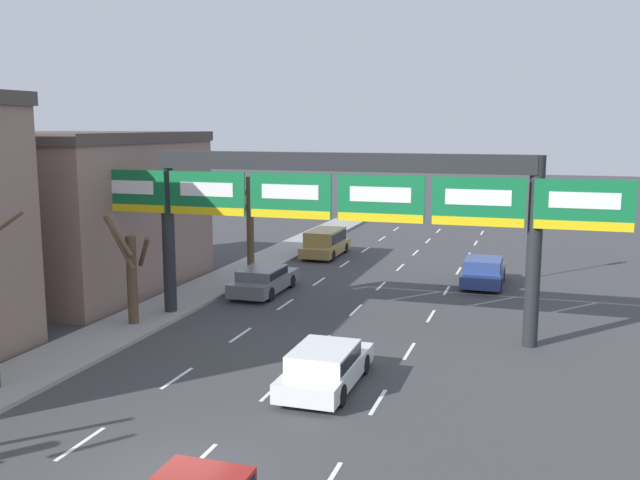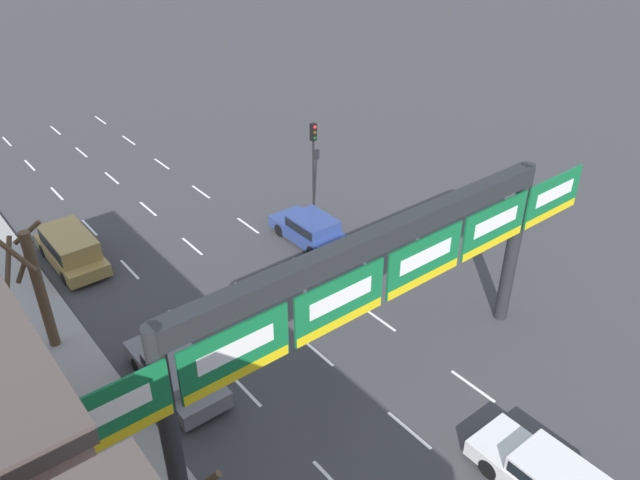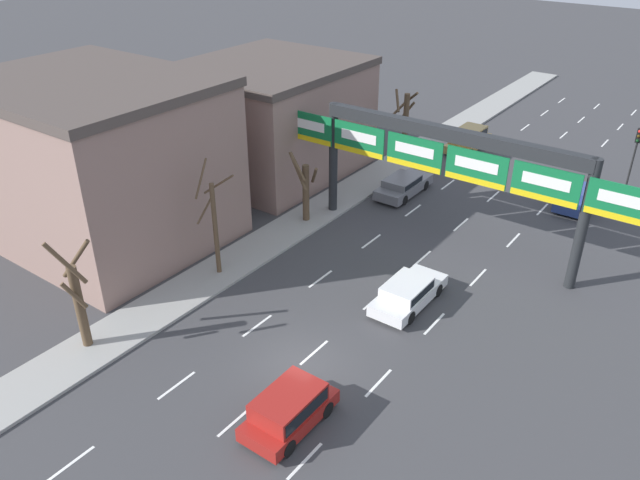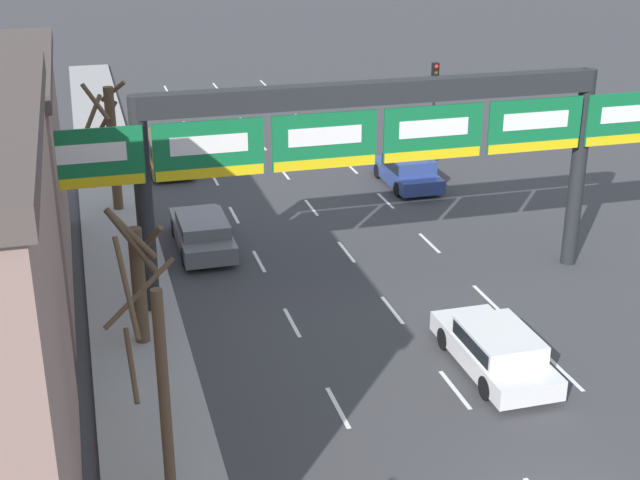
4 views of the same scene
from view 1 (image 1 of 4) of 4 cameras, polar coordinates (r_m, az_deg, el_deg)
name	(u,v)px [view 1 (image 1 of 4)]	position (r m, az deg, el deg)	size (l,w,h in m)	color
lane_dashes	(340,325)	(29.12, 1.63, -6.81)	(6.72, 67.00, 0.01)	white
sign_gantry	(336,195)	(27.51, 1.31, 3.64)	(21.31, 0.70, 6.98)	#232628
building_far	(64,210)	(37.48, -19.80, 2.24)	(10.61, 11.95, 7.70)	gray
car_blue	(483,271)	(36.93, 12.94, -2.42)	(1.97, 4.45, 1.42)	navy
car_white	(325,365)	(22.25, 0.43, -9.99)	(1.93, 4.73, 1.32)	silver
car_grey	(264,279)	(34.46, -4.53, -3.14)	(1.92, 4.85, 1.28)	slate
suv_gold	(325,241)	(44.05, 0.43, -0.12)	(1.97, 4.85, 1.65)	#A88947
traffic_light_near_gantry	(533,212)	(38.94, 16.64, 2.15)	(0.30, 0.35, 4.96)	black
tree_bare_closest	(131,271)	(29.25, -14.91, -2.40)	(1.67, 1.69, 4.42)	brown
tree_bare_third	(249,216)	(39.69, -5.69, 1.91)	(1.96, 2.27, 5.27)	brown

